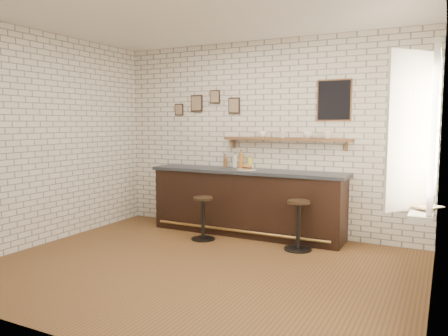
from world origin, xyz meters
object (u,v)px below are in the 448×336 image
at_px(sandwich_plate, 247,169).
at_px(bitters_bottle_amber, 241,161).
at_px(bar_stool_left, 203,217).
at_px(shelf_cup_a, 262,134).
at_px(condiment_bottle_yellow, 250,163).
at_px(shelf_cup_d, 327,135).
at_px(book_lower, 420,208).
at_px(bitters_bottle_white, 235,162).
at_px(bar_counter, 246,202).
at_px(bar_stool_right, 298,223).
at_px(bitters_bottle_brown, 225,162).
at_px(shelf_cup_c, 308,135).
at_px(ciabatta_sandwich, 247,167).
at_px(shelf_cup_b, 283,135).
at_px(book_upper, 420,206).

relative_size(sandwich_plate, bitters_bottle_amber, 0.98).
height_order(sandwich_plate, bar_stool_left, sandwich_plate).
bearing_deg(shelf_cup_a, condiment_bottle_yellow, -176.94).
bearing_deg(shelf_cup_d, bar_stool_left, -157.75).
bearing_deg(book_lower, bitters_bottle_amber, 156.14).
bearing_deg(bar_stool_left, bitters_bottle_white, 79.09).
distance_m(bar_counter, bar_stool_right, 1.09).
bearing_deg(bitters_bottle_brown, shelf_cup_d, 0.16).
distance_m(sandwich_plate, shelf_cup_a, 0.60).
distance_m(bitters_bottle_white, book_lower, 3.39).
relative_size(bitters_bottle_amber, condiment_bottle_yellow, 1.47).
bearing_deg(shelf_cup_c, ciabatta_sandwich, 107.56).
relative_size(bitters_bottle_white, bar_stool_right, 0.34).
bearing_deg(shelf_cup_c, bitters_bottle_white, 92.36).
xyz_separation_m(ciabatta_sandwich, shelf_cup_b, (0.49, 0.24, 0.49)).
xyz_separation_m(bitters_bottle_brown, bar_stool_right, (1.44, -0.66, -0.73)).
distance_m(ciabatta_sandwich, book_lower, 3.00).
xyz_separation_m(bar_stool_left, shelf_cup_b, (0.95, 0.79, 1.20)).
bearing_deg(shelf_cup_a, ciabatta_sandwich, -119.86).
xyz_separation_m(shelf_cup_a, shelf_cup_b, (0.34, 0.00, -0.00)).
bearing_deg(bar_stool_left, book_upper, -20.06).
bearing_deg(bar_stool_right, bitters_bottle_brown, 155.55).
xyz_separation_m(condiment_bottle_yellow, book_lower, (2.56, -1.88, -0.15)).
height_order(bitters_bottle_white, bitters_bottle_amber, bitters_bottle_amber).
height_order(bar_stool_right, book_lower, book_lower).
bearing_deg(condiment_bottle_yellow, shelf_cup_b, 0.48).
height_order(bar_counter, bitters_bottle_amber, bitters_bottle_amber).
distance_m(bitters_bottle_white, condiment_bottle_yellow, 0.26).
distance_m(bitters_bottle_amber, shelf_cup_c, 1.16).
bearing_deg(shelf_cup_b, shelf_cup_a, 136.78).
bearing_deg(ciabatta_sandwich, bar_counter, 124.01).
bearing_deg(book_upper, condiment_bottle_yellow, -179.14).
bearing_deg(bitters_bottle_amber, shelf_cup_c, 0.24).
relative_size(ciabatta_sandwich, bar_stool_right, 0.29).
distance_m(sandwich_plate, bar_stool_right, 1.24).
relative_size(sandwich_plate, bitters_bottle_white, 1.19).
distance_m(sandwich_plate, book_upper, 3.00).
bearing_deg(shelf_cup_d, bitters_bottle_amber, 176.58).
xyz_separation_m(bitters_bottle_white, shelf_cup_c, (1.18, 0.00, 0.44)).
distance_m(shelf_cup_a, shelf_cup_d, 1.01).
relative_size(shelf_cup_a, shelf_cup_b, 1.27).
distance_m(bitters_bottle_brown, bitters_bottle_amber, 0.28).
xyz_separation_m(bitters_bottle_brown, bitters_bottle_white, (0.18, 0.00, 0.01)).
relative_size(bar_counter, bitters_bottle_amber, 10.86).
distance_m(sandwich_plate, condiment_bottle_yellow, 0.25).
height_order(bitters_bottle_brown, book_lower, bitters_bottle_brown).
bearing_deg(shelf_cup_a, bitters_bottle_white, -177.65).
bearing_deg(book_upper, sandwich_plate, -176.08).
bearing_deg(bitters_bottle_amber, bar_stool_right, -29.46).
height_order(bar_counter, book_lower, bar_counter).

